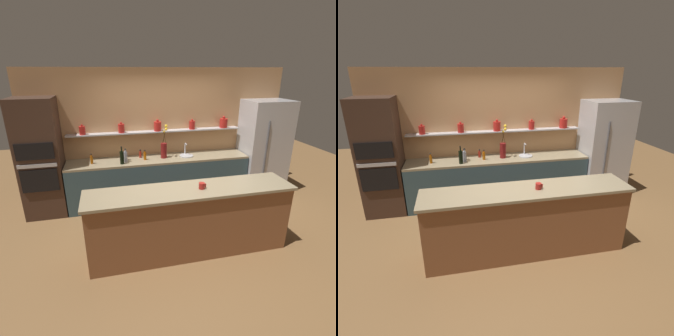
% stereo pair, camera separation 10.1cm
% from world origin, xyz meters
% --- Properties ---
extents(ground_plane, '(12.00, 12.00, 0.00)m').
position_xyz_m(ground_plane, '(0.00, 0.00, 0.00)').
color(ground_plane, brown).
extents(back_wall_unit, '(5.20, 0.28, 2.60)m').
position_xyz_m(back_wall_unit, '(0.00, 1.60, 1.30)').
color(back_wall_unit, tan).
rests_on(back_wall_unit, ground_plane).
extents(back_counter_unit, '(3.55, 0.62, 0.92)m').
position_xyz_m(back_counter_unit, '(-0.10, 1.24, 0.46)').
color(back_counter_unit, '#334C56').
rests_on(back_counter_unit, ground_plane).
extents(island_counter, '(2.92, 0.61, 1.02)m').
position_xyz_m(island_counter, '(0.00, -0.46, 0.51)').
color(island_counter, brown).
rests_on(island_counter, ground_plane).
extents(refrigerator, '(0.91, 0.73, 1.99)m').
position_xyz_m(refrigerator, '(2.15, 1.20, 0.99)').
color(refrigerator, '#B7B7BC').
rests_on(refrigerator, ground_plane).
extents(oven_tower, '(0.71, 0.64, 2.13)m').
position_xyz_m(oven_tower, '(-2.25, 1.24, 1.06)').
color(oven_tower, '#3D281E').
rests_on(oven_tower, ground_plane).
extents(flower_vase, '(0.14, 0.17, 0.66)m').
position_xyz_m(flower_vase, '(-0.01, 1.25, 1.11)').
color(flower_vase, maroon).
rests_on(flower_vase, back_counter_unit).
extents(sink_fixture, '(0.27, 0.27, 0.25)m').
position_xyz_m(sink_fixture, '(0.45, 1.25, 0.95)').
color(sink_fixture, '#B7B7BC').
rests_on(sink_fixture, back_counter_unit).
extents(bottle_wine_0, '(0.08, 0.08, 0.33)m').
position_xyz_m(bottle_wine_0, '(-0.84, 1.07, 1.05)').
color(bottle_wine_0, black).
rests_on(bottle_wine_0, back_counter_unit).
extents(bottle_sauce_1, '(0.05, 0.05, 0.19)m').
position_xyz_m(bottle_sauce_1, '(-1.38, 1.20, 1.00)').
color(bottle_sauce_1, '#9E4C0A').
rests_on(bottle_sauce_1, back_counter_unit).
extents(bottle_spirit_2, '(0.07, 0.07, 0.23)m').
position_xyz_m(bottle_spirit_2, '(-0.76, 1.25, 1.01)').
color(bottle_spirit_2, '#4C2D0C').
rests_on(bottle_spirit_2, back_counter_unit).
extents(bottle_sauce_3, '(0.05, 0.05, 0.19)m').
position_xyz_m(bottle_sauce_3, '(-0.39, 1.21, 1.00)').
color(bottle_sauce_3, '#9E4C0A').
rests_on(bottle_sauce_3, back_counter_unit).
extents(bottle_spirit_4, '(0.07, 0.07, 0.26)m').
position_xyz_m(bottle_spirit_4, '(-0.76, 1.16, 1.03)').
color(bottle_spirit_4, gray).
rests_on(bottle_spirit_4, back_counter_unit).
extents(bottle_sauce_5, '(0.05, 0.05, 0.16)m').
position_xyz_m(bottle_sauce_5, '(-0.46, 1.36, 0.99)').
color(bottle_sauce_5, maroon).
rests_on(bottle_sauce_5, back_counter_unit).
extents(coffee_mug, '(0.10, 0.08, 0.09)m').
position_xyz_m(coffee_mug, '(0.15, -0.49, 1.06)').
color(coffee_mug, maroon).
rests_on(coffee_mug, island_counter).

